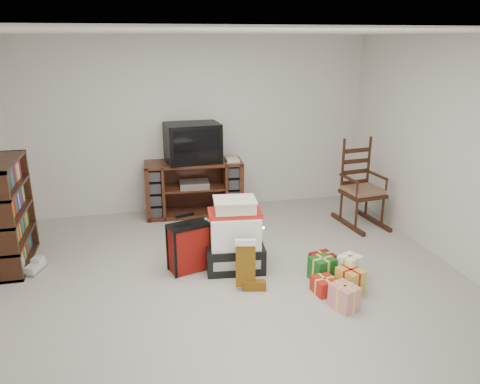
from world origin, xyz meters
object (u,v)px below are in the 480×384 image
at_px(gift_pile, 235,239).
at_px(mrs_claus_figurine, 207,247).
at_px(gift_cluster, 335,276).
at_px(santa_figurine, 249,244).
at_px(red_suitcase, 189,247).
at_px(teddy_bear, 232,257).
at_px(rocking_chair, 361,194).
at_px(crt_television, 193,143).
at_px(sneaker_pair, 27,268).
at_px(bookshelf, 9,215).
at_px(tv_stand, 194,188).

relative_size(gift_pile, mrs_claus_figurine, 1.44).
distance_m(gift_pile, gift_cluster, 1.14).
bearing_deg(santa_figurine, mrs_claus_figurine, 174.57).
relative_size(red_suitcase, teddy_bear, 1.82).
bearing_deg(rocking_chair, crt_television, 151.23).
height_order(gift_cluster, crt_television, crt_television).
bearing_deg(gift_cluster, gift_pile, 145.65).
distance_m(rocking_chair, sneaker_pair, 4.27).
height_order(rocking_chair, santa_figurine, rocking_chair).
xyz_separation_m(bookshelf, santa_figurine, (2.60, -0.57, -0.36)).
relative_size(red_suitcase, gift_cluster, 0.68).
bearing_deg(bookshelf, rocking_chair, 3.35).
distance_m(rocking_chair, teddy_bear, 2.25).
bearing_deg(mrs_claus_figurine, teddy_bear, -35.59).
bearing_deg(sneaker_pair, gift_pile, -4.58).
relative_size(tv_stand, rocking_chair, 1.14).
xyz_separation_m(tv_stand, gift_pile, (0.21, -1.79, -0.04)).
distance_m(tv_stand, rocking_chair, 2.34).
xyz_separation_m(tv_stand, bookshelf, (-2.20, -1.11, 0.19)).
distance_m(bookshelf, rocking_chair, 4.39).
height_order(tv_stand, sneaker_pair, tv_stand).
bearing_deg(crt_television, sneaker_pair, -151.09).
height_order(santa_figurine, crt_television, crt_television).
bearing_deg(bookshelf, gift_pile, -15.80).
distance_m(gift_pile, crt_television, 1.96).
relative_size(bookshelf, mrs_claus_figurine, 2.18).
relative_size(teddy_bear, crt_television, 0.45).
relative_size(rocking_chair, sneaker_pair, 3.40).
bearing_deg(teddy_bear, sneaker_pair, 168.64).
distance_m(rocking_chair, gift_pile, 2.18).
bearing_deg(red_suitcase, crt_television, 64.05).
xyz_separation_m(gift_pile, gift_cluster, (0.92, -0.63, -0.24)).
distance_m(teddy_bear, mrs_claus_figurine, 0.31).
bearing_deg(crt_television, santa_figurine, -82.31).
bearing_deg(sneaker_pair, teddy_bear, -5.35).
bearing_deg(rocking_chair, teddy_bear, -161.34).
height_order(gift_pile, santa_figurine, gift_pile).
bearing_deg(red_suitcase, bookshelf, 145.81).
relative_size(tv_stand, gift_pile, 1.75).
bearing_deg(tv_stand, santa_figurine, -73.78).
xyz_separation_m(tv_stand, mrs_claus_figurine, (-0.09, -1.63, -0.18)).
height_order(santa_figurine, mrs_claus_figurine, santa_figurine).
height_order(gift_pile, mrs_claus_figurine, gift_pile).
height_order(mrs_claus_figurine, gift_cluster, mrs_claus_figurine).
xyz_separation_m(santa_figurine, mrs_claus_figurine, (-0.48, 0.05, -0.01)).
bearing_deg(gift_pile, mrs_claus_figurine, 157.96).
bearing_deg(red_suitcase, gift_cluster, -42.70).
relative_size(red_suitcase, sneaker_pair, 1.78).
height_order(bookshelf, gift_pile, bookshelf).
relative_size(tv_stand, mrs_claus_figurine, 2.52).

